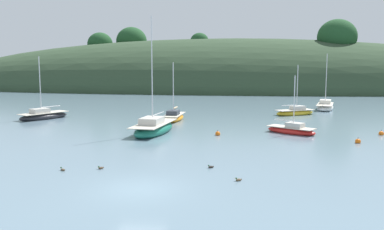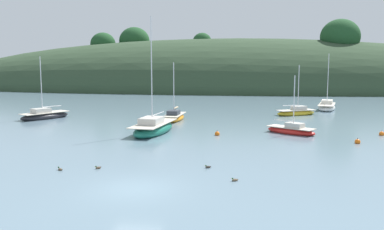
# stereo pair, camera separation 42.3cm
# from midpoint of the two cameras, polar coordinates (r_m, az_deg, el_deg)

# --- Properties ---
(ground_plane) EXTENTS (400.00, 400.00, 0.00)m
(ground_plane) POSITION_cam_midpoint_polar(r_m,az_deg,el_deg) (20.61, -8.10, -10.24)
(ground_plane) COLOR slate
(far_shoreline_hill) EXTENTS (150.00, 36.00, 28.11)m
(far_shoreline_hill) POSITION_cam_midpoint_polar(r_m,az_deg,el_deg) (97.87, 4.42, 3.61)
(far_shoreline_hill) COLOR #2D422B
(far_shoreline_hill) RESTS_ON ground
(sailboat_orange_cutter) EXTENTS (3.35, 7.70, 10.52)m
(sailboat_orange_cutter) POSITION_cam_midpoint_polar(r_m,az_deg,el_deg) (36.49, -5.71, -1.85)
(sailboat_orange_cutter) COLOR #196B56
(sailboat_orange_cutter) RESTS_ON ground
(sailboat_teal_outer) EXTENTS (4.64, 6.10, 7.21)m
(sailboat_teal_outer) POSITION_cam_midpoint_polar(r_m,az_deg,el_deg) (48.72, -20.39, -0.10)
(sailboat_teal_outer) COLOR #232328
(sailboat_teal_outer) RESTS_ON ground
(sailboat_grey_yawl) EXTENTS (4.68, 3.86, 5.33)m
(sailboat_grey_yawl) POSITION_cam_midpoint_polar(r_m,az_deg,el_deg) (37.21, 13.48, -2.07)
(sailboat_grey_yawl) COLOR red
(sailboat_grey_yawl) RESTS_ON ground
(sailboat_white_near) EXTENTS (3.60, 6.71, 7.76)m
(sailboat_white_near) POSITION_cam_midpoint_polar(r_m,az_deg,el_deg) (57.95, 17.99, 1.12)
(sailboat_white_near) COLOR white
(sailboat_white_near) RESTS_ON ground
(sailboat_navy_dinghy) EXTENTS (5.35, 4.07, 6.23)m
(sailboat_navy_dinghy) POSITION_cam_midpoint_polar(r_m,az_deg,el_deg) (50.84, 14.06, 0.38)
(sailboat_navy_dinghy) COLOR gold
(sailboat_navy_dinghy) RESTS_ON ground
(sailboat_cream_ketch) EXTENTS (2.01, 5.44, 6.51)m
(sailboat_cream_ketch) POSITION_cam_midpoint_polar(r_m,az_deg,el_deg) (44.70, -2.83, -0.29)
(sailboat_cream_ketch) COLOR orange
(sailboat_cream_ketch) RESTS_ON ground
(mooring_buoy_channel) EXTENTS (0.44, 0.44, 0.54)m
(mooring_buoy_channel) POSITION_cam_midpoint_polar(r_m,az_deg,el_deg) (34.26, 21.97, -3.48)
(mooring_buoy_channel) COLOR orange
(mooring_buoy_channel) RESTS_ON ground
(mooring_buoy_inner) EXTENTS (0.44, 0.44, 0.54)m
(mooring_buoy_inner) POSITION_cam_midpoint_polar(r_m,az_deg,el_deg) (35.31, 3.30, -2.66)
(mooring_buoy_inner) COLOR orange
(mooring_buoy_inner) RESTS_ON ground
(mooring_buoy_outer) EXTENTS (0.44, 0.44, 0.54)m
(mooring_buoy_outer) POSITION_cam_midpoint_polar(r_m,az_deg,el_deg) (38.96, 24.78, -2.39)
(mooring_buoy_outer) COLOR orange
(mooring_buoy_outer) RESTS_ON ground
(duck_straggler) EXTENTS (0.34, 0.39, 0.24)m
(duck_straggler) POSITION_cam_midpoint_polar(r_m,az_deg,el_deg) (24.73, -13.18, -7.27)
(duck_straggler) COLOR #473828
(duck_straggler) RESTS_ON ground
(duck_trailing) EXTENTS (0.39, 0.35, 0.24)m
(duck_trailing) POSITION_cam_midpoint_polar(r_m,az_deg,el_deg) (24.35, 2.15, -7.32)
(duck_trailing) COLOR #2D2823
(duck_trailing) RESTS_ON ground
(duck_lone_right) EXTENTS (0.40, 0.33, 0.24)m
(duck_lone_right) POSITION_cam_midpoint_polar(r_m,az_deg,el_deg) (21.84, 6.00, -9.06)
(duck_lone_right) COLOR brown
(duck_lone_right) RESTS_ON ground
(duck_lead) EXTENTS (0.40, 0.32, 0.24)m
(duck_lead) POSITION_cam_midpoint_polar(r_m,az_deg,el_deg) (24.95, -18.18, -7.32)
(duck_lead) COLOR brown
(duck_lead) RESTS_ON ground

